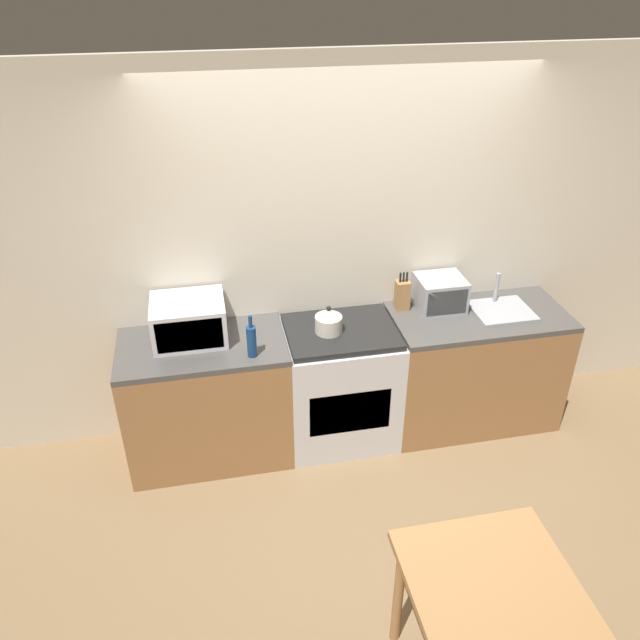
{
  "coord_description": "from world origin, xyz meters",
  "views": [
    {
      "loc": [
        -0.91,
        -2.61,
        3.09
      ],
      "look_at": [
        -0.24,
        0.72,
        1.05
      ],
      "focal_mm": 35.0,
      "sensor_mm": 36.0,
      "label": 1
    }
  ],
  "objects": [
    {
      "name": "stove_range",
      "position": [
        -0.07,
        0.82,
        0.45
      ],
      "size": [
        0.77,
        0.62,
        0.9
      ],
      "color": "silver",
      "rests_on": "ground_plane"
    },
    {
      "name": "kettle",
      "position": [
        -0.16,
        0.81,
        0.98
      ],
      "size": [
        0.18,
        0.18,
        0.19
      ],
      "color": "beige",
      "rests_on": "stove_range"
    },
    {
      "name": "dining_table",
      "position": [
        0.15,
        -1.08,
        0.64
      ],
      "size": [
        0.73,
        0.7,
        0.76
      ],
      "color": "#9E7042",
      "rests_on": "ground_plane"
    },
    {
      "name": "wall_back",
      "position": [
        0.0,
        1.16,
        1.3
      ],
      "size": [
        10.0,
        0.06,
        2.6
      ],
      "color": "beige",
      "rests_on": "ground_plane"
    },
    {
      "name": "bottle",
      "position": [
        -0.69,
        0.63,
        1.01
      ],
      "size": [
        0.06,
        0.06,
        0.29
      ],
      "color": "navy",
      "rests_on": "counter_left_run"
    },
    {
      "name": "ground_plane",
      "position": [
        0.0,
        0.0,
        0.0
      ],
      "size": [
        16.0,
        16.0,
        0.0
      ],
      "primitive_type": "plane",
      "color": "brown"
    },
    {
      "name": "counter_right_run",
      "position": [
        0.92,
        0.82,
        0.45
      ],
      "size": [
        1.23,
        0.62,
        0.9
      ],
      "color": "olive",
      "rests_on": "ground_plane"
    },
    {
      "name": "sink_basin",
      "position": [
        1.08,
        0.83,
        0.92
      ],
      "size": [
        0.4,
        0.35,
        0.24
      ],
      "color": "#999BA0",
      "rests_on": "counter_right_run"
    },
    {
      "name": "counter_left_run",
      "position": [
        -1.0,
        0.82,
        0.45
      ],
      "size": [
        1.08,
        0.62,
        0.9
      ],
      "color": "olive",
      "rests_on": "ground_plane"
    },
    {
      "name": "toaster_oven",
      "position": [
        0.67,
        0.97,
        1.02
      ],
      "size": [
        0.32,
        0.29,
        0.23
      ],
      "color": "#999BA0",
      "rests_on": "counter_right_run"
    },
    {
      "name": "microwave",
      "position": [
        -1.06,
        0.91,
        1.03
      ],
      "size": [
        0.47,
        0.39,
        0.27
      ],
      "color": "silver",
      "rests_on": "counter_left_run"
    },
    {
      "name": "knife_block",
      "position": [
        0.41,
        1.01,
        1.01
      ],
      "size": [
        0.1,
        0.08,
        0.28
      ],
      "color": "#9E7042",
      "rests_on": "counter_right_run"
    }
  ]
}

